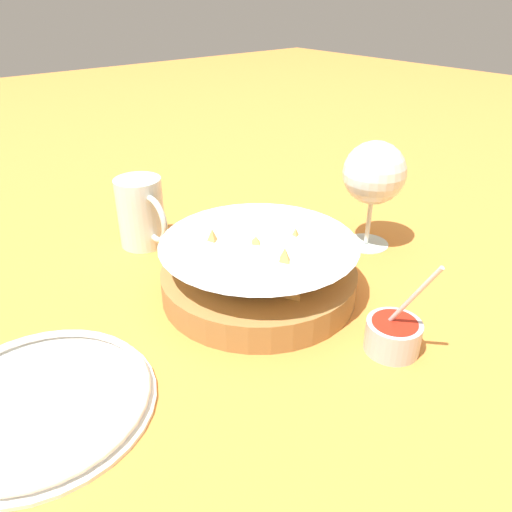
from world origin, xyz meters
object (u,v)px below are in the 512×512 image
object	(u,v)px
wine_glass	(374,176)
side_plate	(40,401)
beer_mug	(142,215)
sauce_cup	(393,334)
food_basket	(256,271)

from	to	relation	value
wine_glass	side_plate	world-z (taller)	wine_glass
beer_mug	sauce_cup	bearing A→B (deg)	12.17
food_basket	sauce_cup	world-z (taller)	sauce_cup
sauce_cup	wine_glass	world-z (taller)	wine_glass
sauce_cup	side_plate	world-z (taller)	sauce_cup
sauce_cup	wine_glass	size ratio (longest dim) A/B	0.76
side_plate	food_basket	bearing A→B (deg)	94.21
side_plate	wine_glass	bearing A→B (deg)	92.39
wine_glass	side_plate	bearing A→B (deg)	-87.61
sauce_cup	wine_glass	bearing A→B (deg)	135.60
food_basket	sauce_cup	xyz separation A→B (m)	(0.19, 0.04, -0.01)
wine_glass	food_basket	bearing A→B (deg)	-89.96
food_basket	beer_mug	xyz separation A→B (m)	(-0.22, -0.04, 0.02)
sauce_cup	side_plate	xyz separation A→B (m)	(-0.16, -0.34, -0.01)
beer_mug	side_plate	world-z (taller)	beer_mug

